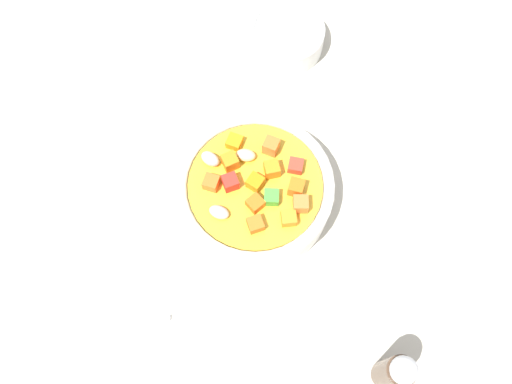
{
  "coord_description": "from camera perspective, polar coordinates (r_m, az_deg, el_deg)",
  "views": [
    {
      "loc": [
        -20.52,
        0.07,
        56.15
      ],
      "look_at": [
        0.0,
        0.0,
        2.4
      ],
      "focal_mm": 39.56,
      "sensor_mm": 36.0,
      "label": 1
    }
  ],
  "objects": [
    {
      "name": "ground_plane",
      "position": [
        0.61,
        0.0,
        -1.14
      ],
      "size": [
        140.0,
        140.0,
        2.0
      ],
      "primitive_type": "cube",
      "color": "#BAB2A0"
    },
    {
      "name": "soup_bowl_main",
      "position": [
        0.57,
        -0.0,
        0.11
      ],
      "size": [
        15.8,
        15.8,
        6.11
      ],
      "color": "white",
      "rests_on": "ground_plane"
    },
    {
      "name": "spoon",
      "position": [
        0.57,
        -7.54,
        -12.43
      ],
      "size": [
        2.43,
        20.77,
        0.88
      ],
      "rotation": [
        0.0,
        0.0,
        4.73
      ],
      "color": "silver",
      "rests_on": "ground_plane"
    },
    {
      "name": "side_bowl_small",
      "position": [
        0.68,
        3.15,
        15.44
      ],
      "size": [
        8.77,
        8.77,
        3.46
      ],
      "color": "white",
      "rests_on": "ground_plane"
    },
    {
      "name": "pepper_shaker",
      "position": [
        0.53,
        13.98,
        -17.28
      ],
      "size": [
        2.67,
        2.67,
        8.67
      ],
      "color": "#4C3828",
      "rests_on": "ground_plane"
    }
  ]
}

